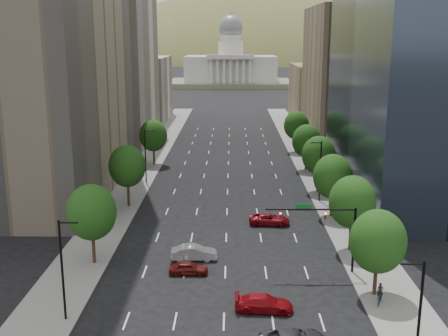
{
  "coord_description": "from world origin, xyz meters",
  "views": [
    {
      "loc": [
        0.61,
        -22.06,
        23.56
      ],
      "look_at": [
        -0.31,
        42.62,
        8.0
      ],
      "focal_mm": 43.79,
      "sensor_mm": 36.0,
      "label": 1
    }
  ],
  "objects_px": {
    "car_maroon": "(188,268)",
    "car_silver": "(194,253)",
    "traffic_signal": "(330,225)",
    "car_red_near": "(264,303)",
    "cyclist": "(380,297)",
    "car_red_far": "(269,219)",
    "capitol": "(231,68)"
  },
  "relations": [
    {
      "from": "traffic_signal",
      "to": "car_red_near",
      "type": "relative_size",
      "value": 1.77
    },
    {
      "from": "traffic_signal",
      "to": "car_maroon",
      "type": "relative_size",
      "value": 2.3
    },
    {
      "from": "car_red_near",
      "to": "car_silver",
      "type": "bearing_deg",
      "value": 34.88
    },
    {
      "from": "cyclist",
      "to": "car_red_near",
      "type": "bearing_deg",
      "value": -151.46
    },
    {
      "from": "traffic_signal",
      "to": "car_red_near",
      "type": "height_order",
      "value": "traffic_signal"
    },
    {
      "from": "car_silver",
      "to": "car_red_far",
      "type": "xyz_separation_m",
      "value": [
        8.93,
        11.52,
        -0.09
      ]
    },
    {
      "from": "car_maroon",
      "to": "car_silver",
      "type": "distance_m",
      "value": 3.72
    },
    {
      "from": "car_red_near",
      "to": "car_red_far",
      "type": "distance_m",
      "value": 22.92
    },
    {
      "from": "car_red_near",
      "to": "car_maroon",
      "type": "xyz_separation_m",
      "value": [
        -7.25,
        7.61,
        -0.07
      ]
    },
    {
      "from": "traffic_signal",
      "to": "car_red_near",
      "type": "xyz_separation_m",
      "value": [
        -7.03,
        -8.11,
        -4.43
      ]
    },
    {
      "from": "car_silver",
      "to": "traffic_signal",
      "type": "bearing_deg",
      "value": -106.31
    },
    {
      "from": "capitol",
      "to": "cyclist",
      "type": "xyz_separation_m",
      "value": [
        13.95,
        -226.76,
        -7.73
      ]
    },
    {
      "from": "car_red_far",
      "to": "cyclist",
      "type": "height_order",
      "value": "cyclist"
    },
    {
      "from": "traffic_signal",
      "to": "capitol",
      "type": "distance_m",
      "value": 219.99
    },
    {
      "from": "car_silver",
      "to": "car_red_far",
      "type": "distance_m",
      "value": 14.58
    },
    {
      "from": "capitol",
      "to": "car_red_far",
      "type": "height_order",
      "value": "capitol"
    },
    {
      "from": "car_maroon",
      "to": "car_silver",
      "type": "bearing_deg",
      "value": -4.84
    },
    {
      "from": "capitol",
      "to": "car_red_near",
      "type": "height_order",
      "value": "capitol"
    },
    {
      "from": "car_red_near",
      "to": "car_red_far",
      "type": "height_order",
      "value": "car_red_near"
    },
    {
      "from": "capitol",
      "to": "car_red_far",
      "type": "relative_size",
      "value": 11.49
    },
    {
      "from": "car_maroon",
      "to": "cyclist",
      "type": "xyz_separation_m",
      "value": [
        17.7,
        -6.55,
        0.17
      ]
    },
    {
      "from": "car_maroon",
      "to": "car_red_near",
      "type": "bearing_deg",
      "value": -136.31
    },
    {
      "from": "car_maroon",
      "to": "car_red_far",
      "type": "relative_size",
      "value": 0.76
    },
    {
      "from": "cyclist",
      "to": "car_silver",
      "type": "bearing_deg",
      "value": 172.21
    },
    {
      "from": "car_maroon",
      "to": "cyclist",
      "type": "bearing_deg",
      "value": -110.24
    },
    {
      "from": "traffic_signal",
      "to": "capitol",
      "type": "bearing_deg",
      "value": 92.74
    },
    {
      "from": "traffic_signal",
      "to": "car_silver",
      "type": "xyz_separation_m",
      "value": [
        -13.96,
        3.21,
        -4.36
      ]
    },
    {
      "from": "car_maroon",
      "to": "car_red_far",
      "type": "xyz_separation_m",
      "value": [
        9.25,
        15.23,
        0.05
      ]
    },
    {
      "from": "car_silver",
      "to": "car_maroon",
      "type": "bearing_deg",
      "value": 171.7
    },
    {
      "from": "traffic_signal",
      "to": "car_red_far",
      "type": "bearing_deg",
      "value": 108.85
    },
    {
      "from": "traffic_signal",
      "to": "car_maroon",
      "type": "height_order",
      "value": "traffic_signal"
    },
    {
      "from": "car_red_near",
      "to": "cyclist",
      "type": "relative_size",
      "value": 2.49
    }
  ]
}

